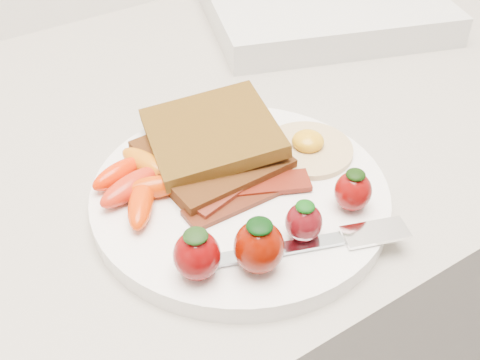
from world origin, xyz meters
TOP-DOWN VIEW (x-y plane):
  - plate at (0.01, 1.56)m, footprint 0.27×0.27m
  - toast_lower at (0.01, 1.61)m, footprint 0.12×0.12m
  - toast_upper at (0.02, 1.62)m, footprint 0.15×0.15m
  - fried_egg at (0.10, 1.57)m, footprint 0.10×0.10m
  - bacon_strips at (0.01, 1.55)m, footprint 0.12×0.07m
  - baby_carrots at (-0.07, 1.61)m, footprint 0.08×0.11m
  - strawberries at (-0.01, 1.48)m, footprint 0.18×0.06m
  - fork at (0.02, 1.47)m, footprint 0.18×0.08m
  - appliance at (0.32, 1.82)m, footprint 0.38×0.34m

SIDE VIEW (x-z plane):
  - plate at x=0.01m, z-range 0.90..0.92m
  - appliance at x=0.32m, z-range 0.90..0.94m
  - fork at x=0.02m, z-range 0.92..0.92m
  - bacon_strips at x=0.01m, z-range 0.92..0.93m
  - fried_egg at x=0.10m, z-range 0.91..0.93m
  - toast_lower at x=0.01m, z-range 0.92..0.93m
  - baby_carrots at x=-0.07m, z-range 0.92..0.94m
  - strawberries at x=-0.01m, z-range 0.91..0.96m
  - toast_upper at x=0.02m, z-range 0.93..0.95m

